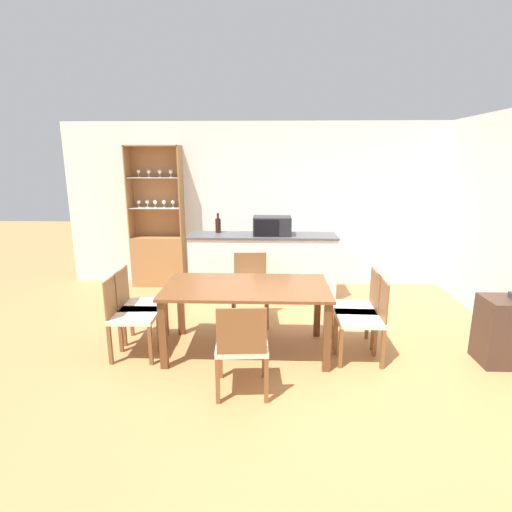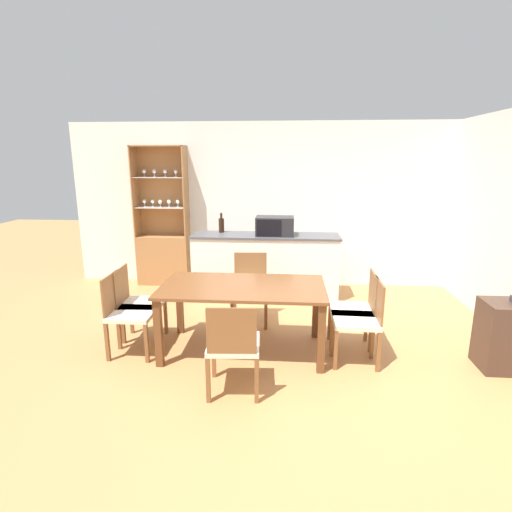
% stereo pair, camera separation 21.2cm
% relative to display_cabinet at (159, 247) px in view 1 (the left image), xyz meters
% --- Properties ---
extents(ground_plane, '(18.00, 18.00, 0.00)m').
position_rel_display_cabinet_xyz_m(ground_plane, '(1.94, -2.45, -0.61)').
color(ground_plane, '#B27A47').
extents(wall_back, '(6.80, 0.06, 2.55)m').
position_rel_display_cabinet_xyz_m(wall_back, '(1.94, 0.18, 0.66)').
color(wall_back, white).
rests_on(wall_back, ground_plane).
extents(kitchen_counter, '(2.13, 0.55, 0.93)m').
position_rel_display_cabinet_xyz_m(kitchen_counter, '(1.67, -0.51, -0.15)').
color(kitchen_counter, white).
rests_on(kitchen_counter, ground_plane).
extents(display_cabinet, '(0.82, 0.32, 2.19)m').
position_rel_display_cabinet_xyz_m(display_cabinet, '(0.00, 0.00, 0.00)').
color(display_cabinet, '#A37042').
rests_on(display_cabinet, ground_plane).
extents(dining_table, '(1.69, 0.91, 0.72)m').
position_rel_display_cabinet_xyz_m(dining_table, '(1.54, -2.27, 0.01)').
color(dining_table, brown).
rests_on(dining_table, ground_plane).
extents(dining_chair_side_right_far, '(0.46, 0.46, 0.85)m').
position_rel_display_cabinet_xyz_m(dining_chair_side_right_far, '(2.72, -2.14, -0.17)').
color(dining_chair_side_right_far, beige).
rests_on(dining_chair_side_right_far, ground_plane).
extents(dining_chair_side_right_near, '(0.45, 0.45, 0.85)m').
position_rel_display_cabinet_xyz_m(dining_chair_side_right_near, '(2.72, -2.41, -0.17)').
color(dining_chair_side_right_near, beige).
rests_on(dining_chair_side_right_near, ground_plane).
extents(dining_chair_side_left_near, '(0.45, 0.45, 0.85)m').
position_rel_display_cabinet_xyz_m(dining_chair_side_left_near, '(0.36, -2.41, -0.17)').
color(dining_chair_side_left_near, beige).
rests_on(dining_chair_side_left_near, ground_plane).
extents(dining_chair_head_near, '(0.47, 0.47, 0.85)m').
position_rel_display_cabinet_xyz_m(dining_chair_head_near, '(1.54, -3.06, -0.17)').
color(dining_chair_head_near, beige).
rests_on(dining_chair_head_near, ground_plane).
extents(dining_chair_side_left_far, '(0.46, 0.46, 0.85)m').
position_rel_display_cabinet_xyz_m(dining_chair_side_left_far, '(0.36, -2.14, -0.17)').
color(dining_chair_side_left_far, beige).
rests_on(dining_chair_side_left_far, ground_plane).
extents(dining_chair_head_far, '(0.46, 0.46, 0.85)m').
position_rel_display_cabinet_xyz_m(dining_chair_head_far, '(1.54, -1.49, -0.17)').
color(dining_chair_head_far, beige).
rests_on(dining_chair_head_far, ground_plane).
extents(microwave, '(0.54, 0.35, 0.27)m').
position_rel_display_cabinet_xyz_m(microwave, '(1.81, -0.54, 0.45)').
color(microwave, '#232328').
rests_on(microwave, kitchen_counter).
extents(wine_bottle, '(0.08, 0.08, 0.29)m').
position_rel_display_cabinet_xyz_m(wine_bottle, '(1.01, -0.37, 0.43)').
color(wine_bottle, black).
rests_on(wine_bottle, kitchen_counter).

